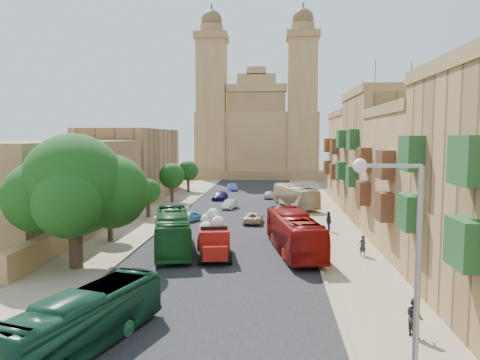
# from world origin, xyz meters

# --- Properties ---
(ground) EXTENTS (260.00, 260.00, 0.00)m
(ground) POSITION_xyz_m (0.00, 0.00, 0.00)
(ground) COLOR brown
(road_surface) EXTENTS (14.00, 140.00, 0.01)m
(road_surface) POSITION_xyz_m (0.00, 30.00, 0.01)
(road_surface) COLOR black
(road_surface) RESTS_ON ground
(sidewalk_east) EXTENTS (5.00, 140.00, 0.01)m
(sidewalk_east) POSITION_xyz_m (9.50, 30.00, 0.01)
(sidewalk_east) COLOR #8B765B
(sidewalk_east) RESTS_ON ground
(sidewalk_west) EXTENTS (5.00, 140.00, 0.01)m
(sidewalk_west) POSITION_xyz_m (-9.50, 30.00, 0.01)
(sidewalk_west) COLOR #8B765B
(sidewalk_west) RESTS_ON ground
(kerb_east) EXTENTS (0.25, 140.00, 0.12)m
(kerb_east) POSITION_xyz_m (7.00, 30.00, 0.06)
(kerb_east) COLOR #8B765B
(kerb_east) RESTS_ON ground
(kerb_west) EXTENTS (0.25, 140.00, 0.12)m
(kerb_west) POSITION_xyz_m (-7.00, 30.00, 0.06)
(kerb_west) COLOR #8B765B
(kerb_west) RESTS_ON ground
(townhouse_b) EXTENTS (9.00, 14.00, 14.90)m
(townhouse_b) POSITION_xyz_m (15.95, 11.00, 5.66)
(townhouse_b) COLOR olive
(townhouse_b) RESTS_ON ground
(townhouse_c) EXTENTS (9.00, 14.00, 17.40)m
(townhouse_c) POSITION_xyz_m (15.95, 25.00, 6.91)
(townhouse_c) COLOR #9E7547
(townhouse_c) RESTS_ON ground
(townhouse_d) EXTENTS (9.00, 14.00, 15.90)m
(townhouse_d) POSITION_xyz_m (15.95, 39.00, 6.16)
(townhouse_d) COLOR olive
(townhouse_d) RESTS_ON ground
(west_wall) EXTENTS (1.00, 40.00, 1.80)m
(west_wall) POSITION_xyz_m (-12.50, 20.00, 0.90)
(west_wall) COLOR olive
(west_wall) RESTS_ON ground
(west_building_low) EXTENTS (10.00, 28.00, 8.40)m
(west_building_low) POSITION_xyz_m (-18.00, 18.00, 4.20)
(west_building_low) COLOR brown
(west_building_low) RESTS_ON ground
(west_building_mid) EXTENTS (10.00, 22.00, 10.00)m
(west_building_mid) POSITION_xyz_m (-18.00, 44.00, 5.00)
(west_building_mid) COLOR #9E7547
(west_building_mid) RESTS_ON ground
(church) EXTENTS (28.00, 22.50, 36.30)m
(church) POSITION_xyz_m (-0.00, 78.61, 9.52)
(church) COLOR olive
(church) RESTS_ON ground
(ficus_tree) EXTENTS (9.10, 8.37, 9.10)m
(ficus_tree) POSITION_xyz_m (-9.42, 4.01, 5.38)
(ficus_tree) COLOR #37281B
(ficus_tree) RESTS_ON ground
(street_tree_a) EXTENTS (2.76, 2.76, 4.24)m
(street_tree_a) POSITION_xyz_m (-10.00, 12.00, 2.83)
(street_tree_a) COLOR #37281B
(street_tree_a) RESTS_ON ground
(street_tree_b) EXTENTS (2.78, 2.78, 4.27)m
(street_tree_b) POSITION_xyz_m (-10.00, 24.00, 2.85)
(street_tree_b) COLOR #37281B
(street_tree_b) RESTS_ON ground
(street_tree_c) EXTENTS (3.44, 3.44, 5.30)m
(street_tree_c) POSITION_xyz_m (-10.00, 36.00, 3.55)
(street_tree_c) COLOR #37281B
(street_tree_c) RESTS_ON ground
(street_tree_d) EXTENTS (3.26, 3.26, 5.01)m
(street_tree_d) POSITION_xyz_m (-10.00, 48.00, 3.35)
(street_tree_d) COLOR #37281B
(street_tree_d) RESTS_ON ground
(streetlamp) EXTENTS (2.11, 0.44, 8.22)m
(streetlamp) POSITION_xyz_m (7.72, -12.00, 5.20)
(streetlamp) COLOR gray
(streetlamp) RESTS_ON ground
(red_truck) EXTENTS (3.25, 6.23, 3.48)m
(red_truck) POSITION_xyz_m (-0.60, 7.57, 1.53)
(red_truck) COLOR maroon
(red_truck) RESTS_ON ground
(olive_pickup) EXTENTS (2.67, 4.25, 1.63)m
(olive_pickup) POSITION_xyz_m (4.46, 20.00, 0.79)
(olive_pickup) COLOR #354B1C
(olive_pickup) RESTS_ON ground
(bus_green_south) EXTENTS (4.64, 9.14, 2.49)m
(bus_green_south) POSITION_xyz_m (-4.00, -7.87, 1.24)
(bus_green_south) COLOR #164A31
(bus_green_south) RESTS_ON ground
(bus_green_north) EXTENTS (4.86, 11.03, 2.99)m
(bus_green_north) POSITION_xyz_m (-4.06, 9.34, 1.50)
(bus_green_north) COLOR #144B1C
(bus_green_north) RESTS_ON ground
(bus_red_east) EXTENTS (4.34, 11.27, 3.06)m
(bus_red_east) POSITION_xyz_m (5.40, 9.19, 1.53)
(bus_red_east) COLOR maroon
(bus_red_east) RESTS_ON ground
(bus_cream_east) EXTENTS (5.61, 10.33, 2.82)m
(bus_cream_east) POSITION_xyz_m (6.50, 32.54, 1.41)
(bus_cream_east) COLOR tan
(bus_cream_east) RESTS_ON ground
(car_blue_a) EXTENTS (2.53, 3.50, 1.11)m
(car_blue_a) POSITION_xyz_m (-5.00, 21.37, 0.55)
(car_blue_a) COLOR #53A0C5
(car_blue_a) RESTS_ON ground
(car_white_a) EXTENTS (1.96, 3.57, 1.12)m
(car_white_a) POSITION_xyz_m (-1.58, 30.61, 0.56)
(car_white_a) COLOR silver
(car_white_a) RESTS_ON ground
(car_cream) EXTENTS (1.94, 4.08, 1.12)m
(car_cream) POSITION_xyz_m (1.70, 21.31, 0.56)
(car_cream) COLOR #C6B293
(car_cream) RESTS_ON ground
(car_dkblue) EXTENTS (2.24, 4.05, 1.11)m
(car_dkblue) POSITION_xyz_m (-3.74, 38.55, 0.55)
(car_dkblue) COLOR #0F104F
(car_dkblue) RESTS_ON ground
(car_white_b) EXTENTS (1.58, 3.33, 1.10)m
(car_white_b) POSITION_xyz_m (3.10, 40.72, 0.55)
(car_white_b) COLOR silver
(car_white_b) RESTS_ON ground
(car_blue_b) EXTENTS (2.05, 3.50, 1.09)m
(car_blue_b) POSITION_xyz_m (-3.01, 50.01, 0.55)
(car_blue_b) COLOR #375BBB
(car_blue_b) RESTS_ON ground
(pedestrian_a) EXTENTS (0.68, 0.58, 1.57)m
(pedestrian_a) POSITION_xyz_m (10.43, 8.59, 0.78)
(pedestrian_a) COLOR #28262C
(pedestrian_a) RESTS_ON ground
(pedestrian_b) EXTENTS (0.84, 0.98, 1.76)m
(pedestrian_b) POSITION_xyz_m (10.11, -5.51, 0.88)
(pedestrian_b) COLOR #2C2920
(pedestrian_b) RESTS_ON ground
(pedestrian_c) EXTENTS (0.76, 1.20, 1.91)m
(pedestrian_c) POSITION_xyz_m (8.93, 17.54, 0.95)
(pedestrian_c) COLOR #2C2B33
(pedestrian_c) RESTS_ON ground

